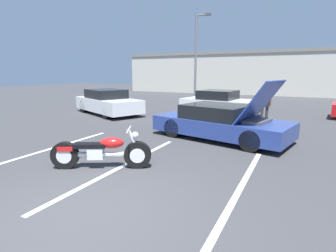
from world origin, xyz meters
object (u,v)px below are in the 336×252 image
(show_car_hood_open, at_px, (221,122))
(light_pole, at_px, (197,54))
(parked_car_left_row, at_px, (108,102))
(spectator_near_motorcycle, at_px, (265,103))
(parked_car_mid_row, at_px, (220,103))
(motorcycle, at_px, (101,152))

(show_car_hood_open, bearing_deg, light_pole, 127.06)
(parked_car_left_row, bearing_deg, light_pole, 101.70)
(show_car_hood_open, xyz_separation_m, spectator_near_motorcycle, (0.99, 3.26, 0.38))
(show_car_hood_open, xyz_separation_m, parked_car_mid_row, (-1.51, 5.11, 0.05))
(show_car_hood_open, distance_m, parked_car_left_row, 7.51)
(motorcycle, height_order, show_car_hood_open, show_car_hood_open)
(motorcycle, xyz_separation_m, parked_car_mid_row, (0.21, 9.16, 0.22))
(parked_car_left_row, bearing_deg, motorcycle, -27.71)
(show_car_hood_open, bearing_deg, motorcycle, -100.84)
(parked_car_mid_row, xyz_separation_m, spectator_near_motorcycle, (2.50, -1.85, 0.33))
(light_pole, height_order, motorcycle, light_pole)
(light_pole, height_order, spectator_near_motorcycle, light_pole)
(parked_car_mid_row, bearing_deg, show_car_hood_open, -66.61)
(motorcycle, distance_m, show_car_hood_open, 4.40)
(light_pole, relative_size, show_car_hood_open, 1.38)
(motorcycle, bearing_deg, light_pole, 74.66)
(light_pole, xyz_separation_m, spectator_near_motorcycle, (6.20, -7.98, -2.74))
(motorcycle, bearing_deg, parked_car_left_row, 100.45)
(parked_car_mid_row, bearing_deg, spectator_near_motorcycle, -29.61)
(light_pole, bearing_deg, motorcycle, -77.13)
(show_car_hood_open, xyz_separation_m, parked_car_left_row, (-7.04, 2.60, 0.07))
(motorcycle, height_order, parked_car_left_row, parked_car_left_row)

